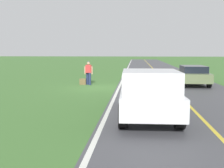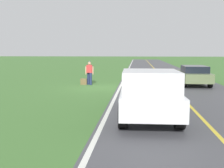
{
  "view_description": "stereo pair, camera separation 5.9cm",
  "coord_description": "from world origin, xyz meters",
  "px_view_note": "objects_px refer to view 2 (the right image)",
  "views": [
    {
      "loc": [
        -2.47,
        17.86,
        2.48
      ],
      "look_at": [
        -1.69,
        8.89,
        1.36
      ],
      "focal_mm": 43.0,
      "sensor_mm": 36.0,
      "label": 1
    },
    {
      "loc": [
        -2.53,
        17.86,
        2.48
      ],
      "look_at": [
        -1.69,
        8.89,
        1.36
      ],
      "focal_mm": 43.0,
      "sensor_mm": 36.0,
      "label": 2
    }
  ],
  "objects_px": {
    "hitchhiker_walking": "(90,71)",
    "sedan_near_oncoming": "(194,75)",
    "suitcase_carried": "(84,82)",
    "pickup_truck_passing": "(148,92)"
  },
  "relations": [
    {
      "from": "hitchhiker_walking",
      "to": "sedan_near_oncoming",
      "type": "relative_size",
      "value": 0.39
    },
    {
      "from": "pickup_truck_passing",
      "to": "suitcase_carried",
      "type": "bearing_deg",
      "value": -65.25
    },
    {
      "from": "sedan_near_oncoming",
      "to": "pickup_truck_passing",
      "type": "bearing_deg",
      "value": 69.72
    },
    {
      "from": "hitchhiker_walking",
      "to": "suitcase_carried",
      "type": "distance_m",
      "value": 0.87
    },
    {
      "from": "sedan_near_oncoming",
      "to": "hitchhiker_walking",
      "type": "bearing_deg",
      "value": 3.64
    },
    {
      "from": "pickup_truck_passing",
      "to": "sedan_near_oncoming",
      "type": "height_order",
      "value": "pickup_truck_passing"
    },
    {
      "from": "suitcase_carried",
      "to": "pickup_truck_passing",
      "type": "xyz_separation_m",
      "value": [
        -4.33,
        9.38,
        0.74
      ]
    },
    {
      "from": "pickup_truck_passing",
      "to": "hitchhiker_walking",
      "type": "bearing_deg",
      "value": -67.57
    },
    {
      "from": "pickup_truck_passing",
      "to": "sedan_near_oncoming",
      "type": "xyz_separation_m",
      "value": [
        -3.67,
        -9.94,
        -0.21
      ]
    },
    {
      "from": "hitchhiker_walking",
      "to": "pickup_truck_passing",
      "type": "height_order",
      "value": "pickup_truck_passing"
    }
  ]
}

